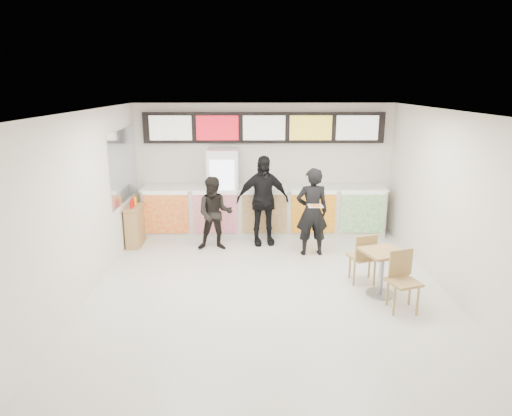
{
  "coord_description": "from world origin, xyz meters",
  "views": [
    {
      "loc": [
        -0.29,
        -7.09,
        3.4
      ],
      "look_at": [
        -0.2,
        1.2,
        1.15
      ],
      "focal_mm": 32.0,
      "sensor_mm": 36.0,
      "label": 1
    }
  ],
  "objects_px": {
    "service_counter": "(264,211)",
    "customer_left": "(215,214)",
    "customer_main": "(312,212)",
    "cafe_table": "(382,264)",
    "customer_mid": "(263,200)",
    "drinks_fridge": "(223,193)",
    "condiment_ledge": "(135,225)"
  },
  "relations": [
    {
      "from": "customer_mid",
      "to": "condiment_ledge",
      "type": "bearing_deg",
      "value": 171.14
    },
    {
      "from": "customer_left",
      "to": "cafe_table",
      "type": "height_order",
      "value": "customer_left"
    },
    {
      "from": "cafe_table",
      "to": "condiment_ledge",
      "type": "xyz_separation_m",
      "value": [
        -4.68,
        2.53,
        -0.09
      ]
    },
    {
      "from": "customer_left",
      "to": "customer_mid",
      "type": "xyz_separation_m",
      "value": [
        1.01,
        0.35,
        0.2
      ]
    },
    {
      "from": "service_counter",
      "to": "drinks_fridge",
      "type": "height_order",
      "value": "drinks_fridge"
    },
    {
      "from": "customer_mid",
      "to": "condiment_ledge",
      "type": "relative_size",
      "value": 1.88
    },
    {
      "from": "cafe_table",
      "to": "condiment_ledge",
      "type": "relative_size",
      "value": 1.57
    },
    {
      "from": "customer_main",
      "to": "customer_left",
      "type": "distance_m",
      "value": 2.02
    },
    {
      "from": "customer_mid",
      "to": "condiment_ledge",
      "type": "height_order",
      "value": "customer_mid"
    },
    {
      "from": "service_counter",
      "to": "customer_main",
      "type": "height_order",
      "value": "customer_main"
    },
    {
      "from": "service_counter",
      "to": "customer_left",
      "type": "bearing_deg",
      "value": -137.1
    },
    {
      "from": "service_counter",
      "to": "customer_left",
      "type": "height_order",
      "value": "customer_left"
    },
    {
      "from": "customer_mid",
      "to": "condiment_ledge",
      "type": "distance_m",
      "value": 2.82
    },
    {
      "from": "drinks_fridge",
      "to": "cafe_table",
      "type": "xyz_separation_m",
      "value": [
        2.79,
        -3.23,
        -0.46
      ]
    },
    {
      "from": "drinks_fridge",
      "to": "condiment_ledge",
      "type": "xyz_separation_m",
      "value": [
        -1.89,
        -0.7,
        -0.55
      ]
    },
    {
      "from": "customer_main",
      "to": "customer_mid",
      "type": "xyz_separation_m",
      "value": [
        -0.99,
        0.67,
        0.07
      ]
    },
    {
      "from": "customer_main",
      "to": "customer_mid",
      "type": "bearing_deg",
      "value": -39.05
    },
    {
      "from": "customer_main",
      "to": "condiment_ledge",
      "type": "relative_size",
      "value": 1.74
    },
    {
      "from": "condiment_ledge",
      "to": "service_counter",
      "type": "bearing_deg",
      "value": 13.71
    },
    {
      "from": "customer_left",
      "to": "cafe_table",
      "type": "relative_size",
      "value": 0.96
    },
    {
      "from": "service_counter",
      "to": "drinks_fridge",
      "type": "relative_size",
      "value": 2.78
    },
    {
      "from": "service_counter",
      "to": "customer_mid",
      "type": "distance_m",
      "value": 0.75
    },
    {
      "from": "customer_mid",
      "to": "cafe_table",
      "type": "xyz_separation_m",
      "value": [
        1.91,
        -2.58,
        -0.44
      ]
    },
    {
      "from": "condiment_ledge",
      "to": "drinks_fridge",
      "type": "bearing_deg",
      "value": 20.48
    },
    {
      "from": "service_counter",
      "to": "customer_mid",
      "type": "xyz_separation_m",
      "value": [
        -0.05,
        -0.63,
        0.41
      ]
    },
    {
      "from": "drinks_fridge",
      "to": "condiment_ledge",
      "type": "relative_size",
      "value": 1.92
    },
    {
      "from": "customer_main",
      "to": "cafe_table",
      "type": "bearing_deg",
      "value": 110.65
    },
    {
      "from": "service_counter",
      "to": "customer_mid",
      "type": "height_order",
      "value": "customer_mid"
    },
    {
      "from": "drinks_fridge",
      "to": "service_counter",
      "type": "bearing_deg",
      "value": -0.99
    },
    {
      "from": "customer_main",
      "to": "cafe_table",
      "type": "xyz_separation_m",
      "value": [
        0.92,
        -1.92,
        -0.37
      ]
    },
    {
      "from": "drinks_fridge",
      "to": "customer_left",
      "type": "bearing_deg",
      "value": -97.06
    },
    {
      "from": "customer_left",
      "to": "condiment_ledge",
      "type": "bearing_deg",
      "value": 168.65
    }
  ]
}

